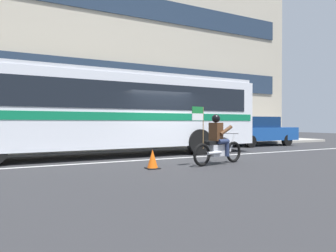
{
  "coord_description": "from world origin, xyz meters",
  "views": [
    {
      "loc": [
        -4.81,
        -10.1,
        1.3
      ],
      "look_at": [
        0.04,
        -0.39,
        1.18
      ],
      "focal_mm": 31.41,
      "sensor_mm": 36.0,
      "label": 1
    }
  ],
  "objects_px": {
    "transit_bus": "(108,108)",
    "parked_sedan_curbside": "(258,131)",
    "traffic_cone": "(153,160)",
    "fire_hydrant": "(33,141)",
    "motorcycle_with_rider": "(218,143)"
  },
  "relations": [
    {
      "from": "transit_bus",
      "to": "parked_sedan_curbside",
      "type": "height_order",
      "value": "transit_bus"
    },
    {
      "from": "traffic_cone",
      "to": "parked_sedan_curbside",
      "type": "bearing_deg",
      "value": 30.14
    },
    {
      "from": "transit_bus",
      "to": "fire_hydrant",
      "type": "bearing_deg",
      "value": 132.48
    },
    {
      "from": "fire_hydrant",
      "to": "traffic_cone",
      "type": "height_order",
      "value": "fire_hydrant"
    },
    {
      "from": "motorcycle_with_rider",
      "to": "fire_hydrant",
      "type": "distance_m",
      "value": 8.31
    },
    {
      "from": "fire_hydrant",
      "to": "traffic_cone",
      "type": "xyz_separation_m",
      "value": [
        2.86,
        -6.49,
        -0.26
      ]
    },
    {
      "from": "motorcycle_with_rider",
      "to": "traffic_cone",
      "type": "bearing_deg",
      "value": 177.12
    },
    {
      "from": "transit_bus",
      "to": "traffic_cone",
      "type": "relative_size",
      "value": 22.88
    },
    {
      "from": "transit_bus",
      "to": "parked_sedan_curbside",
      "type": "relative_size",
      "value": 2.85
    },
    {
      "from": "motorcycle_with_rider",
      "to": "traffic_cone",
      "type": "height_order",
      "value": "motorcycle_with_rider"
    },
    {
      "from": "transit_bus",
      "to": "traffic_cone",
      "type": "distance_m",
      "value": 4.04
    },
    {
      "from": "transit_bus",
      "to": "motorcycle_with_rider",
      "type": "bearing_deg",
      "value": -56.96
    },
    {
      "from": "motorcycle_with_rider",
      "to": "traffic_cone",
      "type": "relative_size",
      "value": 3.93
    },
    {
      "from": "traffic_cone",
      "to": "transit_bus",
      "type": "bearing_deg",
      "value": 94.46
    },
    {
      "from": "motorcycle_with_rider",
      "to": "traffic_cone",
      "type": "xyz_separation_m",
      "value": [
        -2.18,
        0.11,
        -0.41
      ]
    }
  ]
}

